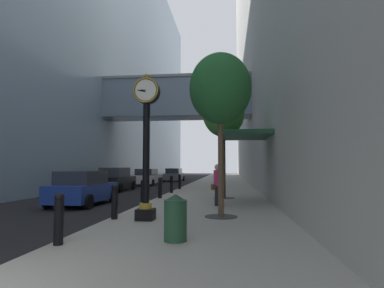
{
  "coord_description": "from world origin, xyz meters",
  "views": [
    {
      "loc": [
        3.9,
        -3.22,
        1.82
      ],
      "look_at": [
        0.88,
        22.62,
        3.65
      ],
      "focal_mm": 29.8,
      "sensor_mm": 36.0,
      "label": 1
    }
  ],
  "objects_px": {
    "bollard_fifth": "(171,184)",
    "car_blue_near": "(83,188)",
    "bollard_third": "(143,192)",
    "trash_bin": "(175,217)",
    "pedestrian_walking": "(217,184)",
    "bollard_second": "(115,201)",
    "bollard_sixth": "(180,181)",
    "car_black_far": "(116,180)",
    "car_grey_trailing": "(174,175)",
    "street_tree_mid_near": "(224,114)",
    "street_tree_near": "(220,89)",
    "car_white_mid": "(147,177)",
    "bollard_fourth": "(160,187)",
    "street_clock": "(146,138)",
    "bollard_nearest": "(59,217)"
  },
  "relations": [
    {
      "from": "bollard_fifth",
      "to": "trash_bin",
      "type": "height_order",
      "value": "bollard_fifth"
    },
    {
      "from": "bollard_fifth",
      "to": "car_white_mid",
      "type": "distance_m",
      "value": 11.28
    },
    {
      "from": "bollard_second",
      "to": "pedestrian_walking",
      "type": "relative_size",
      "value": 0.63
    },
    {
      "from": "bollard_nearest",
      "to": "car_blue_near",
      "type": "height_order",
      "value": "car_blue_near"
    },
    {
      "from": "car_black_far",
      "to": "bollard_nearest",
      "type": "bearing_deg",
      "value": -73.9
    },
    {
      "from": "bollard_second",
      "to": "car_blue_near",
      "type": "xyz_separation_m",
      "value": [
        -3.2,
        4.46,
        0.06
      ]
    },
    {
      "from": "car_black_far",
      "to": "car_white_mid",
      "type": "bearing_deg",
      "value": 87.01
    },
    {
      "from": "bollard_third",
      "to": "car_white_mid",
      "type": "relative_size",
      "value": 0.24
    },
    {
      "from": "bollard_third",
      "to": "trash_bin",
      "type": "distance_m",
      "value": 6.57
    },
    {
      "from": "pedestrian_walking",
      "to": "car_grey_trailing",
      "type": "height_order",
      "value": "pedestrian_walking"
    },
    {
      "from": "bollard_fifth",
      "to": "street_tree_near",
      "type": "xyz_separation_m",
      "value": [
        3.38,
        -9.27,
        3.73
      ]
    },
    {
      "from": "street_clock",
      "to": "street_tree_near",
      "type": "bearing_deg",
      "value": 21.36
    },
    {
      "from": "bollard_sixth",
      "to": "car_black_far",
      "type": "distance_m",
      "value": 4.75
    },
    {
      "from": "bollard_fourth",
      "to": "car_grey_trailing",
      "type": "xyz_separation_m",
      "value": [
        -3.05,
        21.84,
        0.06
      ]
    },
    {
      "from": "street_tree_mid_near",
      "to": "car_black_far",
      "type": "bearing_deg",
      "value": 144.25
    },
    {
      "from": "car_black_far",
      "to": "trash_bin",
      "type": "bearing_deg",
      "value": -65.51
    },
    {
      "from": "car_black_far",
      "to": "car_blue_near",
      "type": "bearing_deg",
      "value": -79.89
    },
    {
      "from": "pedestrian_walking",
      "to": "bollard_nearest",
      "type": "bearing_deg",
      "value": -113.57
    },
    {
      "from": "street_tree_near",
      "to": "trash_bin",
      "type": "distance_m",
      "value": 5.28
    },
    {
      "from": "pedestrian_walking",
      "to": "car_white_mid",
      "type": "bearing_deg",
      "value": 114.16
    },
    {
      "from": "bollard_fifth",
      "to": "car_blue_near",
      "type": "relative_size",
      "value": 0.27
    },
    {
      "from": "bollard_nearest",
      "to": "street_tree_mid_near",
      "type": "bearing_deg",
      "value": 72.22
    },
    {
      "from": "bollard_fourth",
      "to": "car_grey_trailing",
      "type": "relative_size",
      "value": 0.24
    },
    {
      "from": "street_clock",
      "to": "pedestrian_walking",
      "type": "relative_size",
      "value": 2.63
    },
    {
      "from": "car_white_mid",
      "to": "street_clock",
      "type": "bearing_deg",
      "value": -75.4
    },
    {
      "from": "bollard_fifth",
      "to": "car_grey_trailing",
      "type": "relative_size",
      "value": 0.24
    },
    {
      "from": "street_tree_near",
      "to": "car_grey_trailing",
      "type": "distance_m",
      "value": 28.71
    },
    {
      "from": "street_tree_mid_near",
      "to": "bollard_sixth",
      "type": "bearing_deg",
      "value": 118.1
    },
    {
      "from": "bollard_fourth",
      "to": "pedestrian_walking",
      "type": "xyz_separation_m",
      "value": [
        3.15,
        -2.89,
        0.36
      ]
    },
    {
      "from": "car_white_mid",
      "to": "street_tree_mid_near",
      "type": "bearing_deg",
      "value": -60.05
    },
    {
      "from": "street_tree_near",
      "to": "pedestrian_walking",
      "type": "height_order",
      "value": "street_tree_near"
    },
    {
      "from": "car_black_far",
      "to": "car_grey_trailing",
      "type": "xyz_separation_m",
      "value": [
        1.68,
        15.6,
        -0.06
      ]
    },
    {
      "from": "bollard_third",
      "to": "street_clock",
      "type": "bearing_deg",
      "value": -73.24
    },
    {
      "from": "bollard_third",
      "to": "trash_bin",
      "type": "height_order",
      "value": "bollard_third"
    },
    {
      "from": "bollard_third",
      "to": "car_white_mid",
      "type": "bearing_deg",
      "value": 104.16
    },
    {
      "from": "bollard_fifth",
      "to": "bollard_sixth",
      "type": "bearing_deg",
      "value": 90.0
    },
    {
      "from": "street_clock",
      "to": "bollard_fifth",
      "type": "relative_size",
      "value": 4.21
    },
    {
      "from": "bollard_third",
      "to": "street_tree_near",
      "type": "bearing_deg",
      "value": -36.8
    },
    {
      "from": "bollard_fifth",
      "to": "trash_bin",
      "type": "distance_m",
      "value": 13.07
    },
    {
      "from": "street_clock",
      "to": "bollard_fifth",
      "type": "distance_m",
      "value": 10.43
    },
    {
      "from": "bollard_fifth",
      "to": "car_black_far",
      "type": "bearing_deg",
      "value": 148.66
    },
    {
      "from": "bollard_nearest",
      "to": "bollard_second",
      "type": "relative_size",
      "value": 1.0
    },
    {
      "from": "car_grey_trailing",
      "to": "trash_bin",
      "type": "bearing_deg",
      "value": -80.07
    },
    {
      "from": "bollard_third",
      "to": "trash_bin",
      "type": "bearing_deg",
      "value": -68.22
    },
    {
      "from": "bollard_fifth",
      "to": "pedestrian_walking",
      "type": "xyz_separation_m",
      "value": [
        3.15,
        -6.26,
        0.36
      ]
    },
    {
      "from": "street_tree_mid_near",
      "to": "bollard_second",
      "type": "bearing_deg",
      "value": -115.25
    },
    {
      "from": "bollard_sixth",
      "to": "street_tree_mid_near",
      "type": "bearing_deg",
      "value": -61.9
    },
    {
      "from": "street_tree_mid_near",
      "to": "car_grey_trailing",
      "type": "height_order",
      "value": "street_tree_mid_near"
    },
    {
      "from": "car_grey_trailing",
      "to": "street_tree_near",
      "type": "bearing_deg",
      "value": -76.97
    },
    {
      "from": "car_grey_trailing",
      "to": "street_tree_mid_near",
      "type": "bearing_deg",
      "value": -73.32
    }
  ]
}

